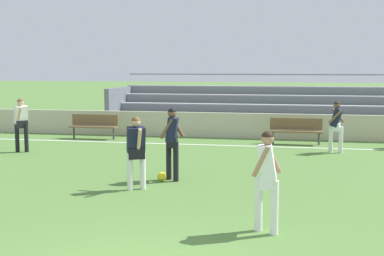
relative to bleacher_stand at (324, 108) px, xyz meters
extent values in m
cube|color=white|center=(-3.22, -4.45, -0.97)|extent=(44.00, 0.12, 0.01)
cube|color=beige|center=(-3.22, -2.50, -0.50)|extent=(48.00, 0.16, 0.94)
cube|color=#B2B2B7|center=(0.00, -1.53, -0.62)|extent=(17.70, 0.36, 0.08)
cube|color=slate|center=(0.00, -1.73, -0.79)|extent=(17.70, 0.04, 0.35)
cube|color=#B2B2B7|center=(0.00, -0.75, -0.26)|extent=(17.70, 0.36, 0.08)
cube|color=slate|center=(0.00, -0.95, -0.44)|extent=(17.70, 0.04, 0.35)
cube|color=#B2B2B7|center=(0.00, 0.02, 0.09)|extent=(17.70, 0.36, 0.08)
cube|color=slate|center=(0.00, -0.18, -0.09)|extent=(17.70, 0.04, 0.35)
cube|color=#B2B2B7|center=(0.00, 0.79, 0.44)|extent=(17.70, 0.36, 0.08)
cube|color=slate|center=(0.00, 0.59, 0.27)|extent=(17.70, 0.04, 0.35)
cube|color=#B2B2B7|center=(0.00, 1.57, 0.80)|extent=(17.70, 0.36, 0.08)
cube|color=slate|center=(0.00, 1.37, 0.62)|extent=(17.70, 0.04, 0.35)
cube|color=slate|center=(-8.75, 0.02, -0.09)|extent=(0.20, 3.45, 1.77)
cylinder|color=slate|center=(0.00, 1.82, 1.35)|extent=(17.70, 0.06, 0.06)
cube|color=brown|center=(-1.15, -3.76, -0.52)|extent=(1.80, 0.40, 0.06)
cube|color=brown|center=(-1.15, -3.58, -0.27)|extent=(1.80, 0.05, 0.40)
cylinder|color=#47474C|center=(-1.93, -3.76, -0.74)|extent=(0.07, 0.07, 0.45)
cylinder|color=#47474C|center=(-0.37, -3.76, -0.74)|extent=(0.07, 0.07, 0.45)
cube|color=brown|center=(-8.53, -3.76, -0.52)|extent=(1.80, 0.40, 0.06)
cube|color=brown|center=(-8.53, -3.58, -0.27)|extent=(1.80, 0.05, 0.40)
cylinder|color=#47474C|center=(-9.31, -3.76, -0.74)|extent=(0.07, 0.07, 0.45)
cylinder|color=#47474C|center=(-7.75, -3.76, -0.74)|extent=(0.07, 0.07, 0.45)
cylinder|color=black|center=(-3.96, -10.21, -0.50)|extent=(0.13, 0.13, 0.94)
cylinder|color=black|center=(-4.17, -10.04, -0.50)|extent=(0.13, 0.13, 0.94)
cube|color=black|center=(-4.06, -10.13, -0.05)|extent=(0.25, 0.38, 0.24)
cube|color=#191E38|center=(-4.06, -10.13, 0.25)|extent=(0.32, 0.41, 0.58)
cylinder|color=brown|center=(-4.16, -10.30, 0.29)|extent=(0.33, 0.11, 0.49)
cylinder|color=brown|center=(-3.97, -9.95, 0.29)|extent=(0.33, 0.11, 0.49)
sphere|color=brown|center=(-4.06, -10.13, 0.64)|extent=(0.21, 0.21, 0.21)
sphere|color=black|center=(-4.06, -10.13, 0.66)|extent=(0.20, 0.20, 0.20)
cylinder|color=white|center=(-4.50, -11.12, -0.55)|extent=(0.13, 0.13, 0.83)
cylinder|color=white|center=(-4.75, -11.27, -0.55)|extent=(0.13, 0.13, 0.83)
cube|color=black|center=(-4.62, -11.19, -0.16)|extent=(0.42, 0.36, 0.24)
cube|color=#191E38|center=(-4.62, -11.19, 0.14)|extent=(0.48, 0.44, 0.59)
cylinder|color=#D6A884|center=(-4.50, -11.35, 0.18)|extent=(0.21, 0.31, 0.49)
cylinder|color=#D6A884|center=(-4.75, -11.03, 0.18)|extent=(0.21, 0.31, 0.49)
sphere|color=#D6A884|center=(-4.62, -11.19, 0.53)|extent=(0.21, 0.21, 0.21)
sphere|color=brown|center=(-4.62, -11.19, 0.55)|extent=(0.20, 0.20, 0.20)
cylinder|color=white|center=(0.22, -5.30, -0.56)|extent=(0.13, 0.13, 0.83)
cylinder|color=white|center=(-0.08, -5.21, -0.56)|extent=(0.13, 0.13, 0.83)
cube|color=white|center=(0.07, -5.25, -0.16)|extent=(0.29, 0.40, 0.24)
cube|color=#191E38|center=(0.07, -5.25, 0.14)|extent=(0.44, 0.45, 0.60)
cylinder|color=brown|center=(0.01, -5.45, 0.18)|extent=(0.41, 0.16, 0.44)
cylinder|color=brown|center=(0.13, -5.06, 0.18)|extent=(0.41, 0.16, 0.44)
sphere|color=brown|center=(0.07, -5.25, 0.52)|extent=(0.21, 0.21, 0.21)
sphere|color=black|center=(0.07, -5.25, 0.54)|extent=(0.20, 0.20, 0.20)
cylinder|color=white|center=(-1.80, -13.61, -0.52)|extent=(0.13, 0.13, 0.89)
cylinder|color=white|center=(-1.54, -13.76, -0.52)|extent=(0.13, 0.13, 0.89)
cube|color=white|center=(-1.67, -13.69, -0.10)|extent=(0.22, 0.36, 0.24)
cube|color=white|center=(-1.67, -13.69, 0.20)|extent=(0.31, 0.38, 0.59)
cylinder|color=#A87A5B|center=(-1.58, -13.51, 0.24)|extent=(0.29, 0.08, 0.50)
cylinder|color=#A87A5B|center=(-1.76, -13.87, 0.24)|extent=(0.29, 0.08, 0.50)
sphere|color=#A87A5B|center=(-1.67, -13.69, 0.59)|extent=(0.21, 0.21, 0.21)
sphere|color=black|center=(-1.67, -13.69, 0.61)|extent=(0.20, 0.20, 0.20)
cylinder|color=black|center=(-9.51, -6.98, -0.52)|extent=(0.13, 0.13, 0.90)
cylinder|color=black|center=(-9.79, -7.03, -0.52)|extent=(0.13, 0.13, 0.90)
cube|color=black|center=(-9.65, -7.00, -0.09)|extent=(0.40, 0.42, 0.24)
cube|color=white|center=(-9.65, -7.00, 0.21)|extent=(0.47, 0.48, 0.58)
cylinder|color=#D6A884|center=(-9.59, -7.20, 0.25)|extent=(0.30, 0.28, 0.48)
cylinder|color=#D6A884|center=(-9.70, -6.81, 0.25)|extent=(0.30, 0.28, 0.48)
sphere|color=#D6A884|center=(-9.65, -7.00, 0.60)|extent=(0.21, 0.21, 0.21)
sphere|color=brown|center=(-9.65, -7.00, 0.62)|extent=(0.20, 0.20, 0.20)
sphere|color=yellow|center=(-4.29, -10.25, -0.86)|extent=(0.22, 0.22, 0.22)
camera|label=1|loc=(-1.29, -22.11, 1.75)|focal=49.23mm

